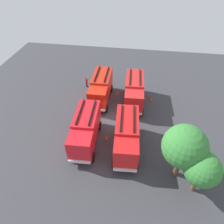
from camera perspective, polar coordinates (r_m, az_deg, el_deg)
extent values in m
plane|color=#38383D|center=(27.35, 0.00, -2.22)|extent=(46.93, 46.93, 0.00)
cube|color=red|center=(27.72, -4.04, 4.00)|extent=(2.24, 2.53, 2.60)
cube|color=#8C9EAD|center=(26.72, -4.50, 3.19)|extent=(0.11, 2.13, 1.46)
cube|color=red|center=(30.46, -2.80, 8.14)|extent=(4.83, 2.57, 2.90)
cube|color=black|center=(29.53, -1.56, 10.61)|extent=(4.32, 0.18, 0.12)
cube|color=black|center=(29.76, -4.22, 10.77)|extent=(4.32, 0.18, 0.12)
cube|color=silver|center=(27.52, -4.40, 0.59)|extent=(0.23, 2.38, 0.28)
cylinder|color=black|center=(28.34, -1.59, 1.06)|extent=(1.10, 0.37, 1.10)
cylinder|color=black|center=(28.76, -6.32, 1.47)|extent=(1.10, 0.37, 1.10)
cylinder|color=black|center=(32.21, -0.22, 6.58)|extent=(1.10, 0.37, 1.10)
cylinder|color=black|center=(32.58, -4.43, 6.89)|extent=(1.10, 0.37, 1.10)
cube|color=red|center=(21.78, -8.76, -9.35)|extent=(2.32, 2.60, 2.60)
cube|color=#8C9EAD|center=(20.91, -9.48, -10.99)|extent=(0.18, 2.13, 1.46)
cube|color=red|center=(23.99, -6.98, -2.75)|extent=(4.91, 2.72, 2.90)
cube|color=black|center=(22.81, -5.61, -0.02)|extent=(4.32, 0.32, 0.12)
cube|color=black|center=(23.09, -8.96, 0.21)|extent=(4.32, 0.32, 0.12)
cube|color=silver|center=(21.98, -9.15, -13.65)|extent=(0.31, 2.38, 0.28)
cylinder|color=black|center=(22.65, -5.45, -12.55)|extent=(1.12, 0.40, 1.10)
cylinder|color=black|center=(23.14, -11.43, -11.87)|extent=(1.12, 0.40, 1.10)
cylinder|color=black|center=(25.81, -3.55, -3.87)|extent=(1.12, 0.40, 1.10)
cylinder|color=black|center=(26.24, -8.75, -3.45)|extent=(1.12, 0.40, 1.10)
cube|color=red|center=(27.19, 6.13, 3.01)|extent=(2.32, 2.61, 2.60)
cube|color=#8C9EAD|center=(26.17, 6.13, 2.15)|extent=(0.19, 2.13, 1.46)
cube|color=red|center=(29.96, 6.27, 7.32)|extent=(4.92, 2.74, 2.90)
cube|color=black|center=(29.16, 7.86, 9.79)|extent=(4.32, 0.34, 0.12)
cube|color=black|center=(29.12, 5.13, 9.98)|extent=(4.32, 0.34, 0.12)
cube|color=silver|center=(26.99, 5.91, -0.47)|extent=(0.32, 2.38, 0.28)
cylinder|color=black|center=(28.07, 8.34, 0.09)|extent=(1.12, 0.41, 1.10)
cylinder|color=black|center=(28.00, 3.45, 0.41)|extent=(1.12, 0.41, 1.10)
cylinder|color=black|center=(31.96, 8.25, 5.80)|extent=(1.12, 0.41, 1.10)
cylinder|color=black|center=(31.90, 3.93, 6.09)|extent=(1.12, 0.41, 1.10)
cube|color=red|center=(20.96, 3.92, -11.53)|extent=(2.36, 2.64, 2.60)
cube|color=#8C9EAD|center=(20.08, 3.86, -13.35)|extent=(0.22, 2.13, 1.46)
cube|color=red|center=(23.16, 4.22, -4.45)|extent=(4.95, 2.81, 2.90)
cube|color=black|center=(22.10, 6.20, -1.68)|extent=(4.32, 0.40, 0.12)
cube|color=black|center=(22.08, 2.64, -1.48)|extent=(4.32, 0.40, 0.12)
cube|color=silver|center=(21.20, 3.66, -16.00)|extent=(0.35, 2.38, 0.28)
cylinder|color=black|center=(22.14, 6.92, -14.55)|extent=(1.12, 0.42, 1.10)
cylinder|color=black|center=(22.11, 0.51, -14.21)|extent=(1.12, 0.42, 1.10)
cylinder|color=black|center=(25.26, 6.85, -5.39)|extent=(1.12, 0.42, 1.10)
cylinder|color=black|center=(25.23, 1.39, -5.09)|extent=(1.12, 0.42, 1.10)
cylinder|color=black|center=(26.70, 3.16, -2.50)|extent=(0.16, 0.16, 0.76)
cylinder|color=black|center=(26.81, 3.47, -2.29)|extent=(0.16, 0.16, 0.76)
cube|color=gold|center=(26.28, 3.37, -1.27)|extent=(0.48, 0.45, 0.66)
sphere|color=beige|center=(25.99, 3.41, -0.56)|extent=(0.21, 0.21, 0.21)
cylinder|color=gold|center=(25.93, 3.42, -0.42)|extent=(0.27, 0.27, 0.06)
cylinder|color=black|center=(33.63, -7.04, 7.57)|extent=(0.16, 0.16, 0.80)
cylinder|color=black|center=(33.80, -7.18, 7.74)|extent=(0.16, 0.16, 0.80)
cube|color=#B7140F|center=(33.32, -7.21, 8.74)|extent=(0.48, 0.45, 0.70)
sphere|color=tan|center=(33.08, -7.28, 9.41)|extent=(0.23, 0.23, 0.23)
cylinder|color=#B7140F|center=(33.03, -7.29, 9.55)|extent=(0.28, 0.28, 0.07)
cylinder|color=brown|center=(21.98, 17.92, -14.33)|extent=(0.52, 0.52, 2.60)
sphere|color=#337A33|center=(19.65, 19.74, -9.13)|extent=(4.16, 4.16, 4.16)
cylinder|color=brown|center=(21.76, 22.28, -18.17)|extent=(0.41, 0.41, 2.04)
sphere|color=#337A33|center=(19.86, 24.06, -14.47)|extent=(3.27, 3.27, 3.27)
cone|color=#F2600C|center=(24.79, -1.52, -6.96)|extent=(0.44, 0.44, 0.63)
cone|color=#F2600C|center=(31.65, 1.53, 5.36)|extent=(0.45, 0.45, 0.64)
cone|color=#F2600C|center=(31.14, 10.81, 3.88)|extent=(0.44, 0.44, 0.63)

